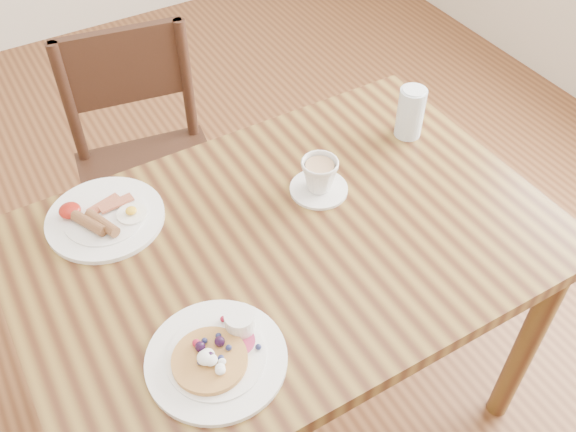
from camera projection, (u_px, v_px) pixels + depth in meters
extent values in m
plane|color=#572F19|center=(288.00, 401.00, 1.97)|extent=(5.00, 5.00, 0.00)
cube|color=brown|center=(288.00, 244.00, 1.45)|extent=(1.20, 0.80, 0.04)
cylinder|color=brown|center=(527.00, 343.00, 1.71)|extent=(0.06, 0.06, 0.71)
cylinder|color=brown|center=(377.00, 191.00, 2.11)|extent=(0.06, 0.06, 0.71)
cylinder|color=brown|center=(52.00, 331.00, 1.73)|extent=(0.06, 0.06, 0.71)
cube|color=black|center=(153.00, 184.00, 2.00)|extent=(0.48, 0.48, 0.04)
cylinder|color=black|center=(120.00, 289.00, 2.01)|extent=(0.04, 0.04, 0.43)
cylinder|color=black|center=(230.00, 258.00, 2.10)|extent=(0.04, 0.04, 0.43)
cylinder|color=black|center=(101.00, 212.00, 2.24)|extent=(0.04, 0.04, 0.43)
cylinder|color=black|center=(201.00, 188.00, 2.33)|extent=(0.04, 0.04, 0.43)
cylinder|color=black|center=(187.00, 83.00, 2.01)|extent=(0.04, 0.04, 0.43)
cylinder|color=black|center=(70.00, 107.00, 1.92)|extent=(0.04, 0.04, 0.43)
cube|color=black|center=(123.00, 66.00, 1.90)|extent=(0.38, 0.09, 0.24)
cylinder|color=white|center=(216.00, 359.00, 1.21)|extent=(0.27, 0.27, 0.01)
cylinder|color=white|center=(216.00, 357.00, 1.21)|extent=(0.19, 0.19, 0.01)
cylinder|color=#B22D59|center=(237.00, 341.00, 1.23)|extent=(0.07, 0.07, 0.00)
cylinder|color=#C68C47|center=(210.00, 360.00, 1.19)|extent=(0.14, 0.14, 0.01)
ellipsoid|color=white|center=(208.00, 358.00, 1.17)|extent=(0.03, 0.03, 0.02)
ellipsoid|color=white|center=(221.00, 366.00, 1.17)|extent=(0.02, 0.02, 0.01)
cylinder|color=white|center=(240.00, 321.00, 1.24)|extent=(0.06, 0.06, 0.04)
cylinder|color=#591E07|center=(239.00, 316.00, 1.22)|extent=(0.05, 0.05, 0.00)
sphere|color=black|center=(220.00, 343.00, 1.20)|extent=(0.02, 0.02, 0.02)
sphere|color=#1E234C|center=(217.00, 336.00, 1.21)|extent=(0.01, 0.01, 0.01)
sphere|color=#1E234C|center=(205.00, 333.00, 1.22)|extent=(0.01, 0.01, 0.01)
sphere|color=#B21938|center=(202.00, 343.00, 1.20)|extent=(0.02, 0.02, 0.02)
sphere|color=black|center=(195.00, 350.00, 1.19)|extent=(0.02, 0.02, 0.02)
sphere|color=#1E234C|center=(197.00, 361.00, 1.18)|extent=(0.01, 0.01, 0.01)
sphere|color=black|center=(209.00, 357.00, 1.18)|extent=(0.02, 0.02, 0.02)
sphere|color=#1E234C|center=(219.00, 358.00, 1.18)|extent=(0.01, 0.01, 0.01)
sphere|color=#1E234C|center=(229.00, 351.00, 1.19)|extent=(0.01, 0.01, 0.01)
sphere|color=#1E234C|center=(259.00, 357.00, 1.20)|extent=(0.01, 0.01, 0.01)
sphere|color=#B21938|center=(256.00, 339.00, 1.22)|extent=(0.01, 0.01, 0.01)
sphere|color=black|center=(243.00, 324.00, 1.24)|extent=(0.02, 0.02, 0.02)
cylinder|color=white|center=(105.00, 218.00, 1.47)|extent=(0.27, 0.27, 0.01)
cylinder|color=white|center=(105.00, 216.00, 1.46)|extent=(0.19, 0.19, 0.01)
cylinder|color=brown|center=(89.00, 223.00, 1.43)|extent=(0.06, 0.10, 0.03)
cylinder|color=brown|center=(102.00, 223.00, 1.43)|extent=(0.06, 0.10, 0.03)
cube|color=maroon|center=(104.00, 204.00, 1.48)|extent=(0.08, 0.04, 0.01)
cube|color=maroon|center=(116.00, 203.00, 1.48)|extent=(0.08, 0.03, 0.01)
cylinder|color=white|center=(132.00, 214.00, 1.46)|extent=(0.07, 0.07, 0.00)
ellipsoid|color=yellow|center=(131.00, 211.00, 1.45)|extent=(0.03, 0.03, 0.01)
ellipsoid|color=#A5190F|center=(70.00, 210.00, 1.45)|extent=(0.05, 0.05, 0.03)
cylinder|color=white|center=(319.00, 189.00, 1.54)|extent=(0.14, 0.14, 0.01)
imported|color=white|center=(319.00, 175.00, 1.51)|extent=(0.13, 0.13, 0.08)
cylinder|color=tan|center=(320.00, 165.00, 1.49)|extent=(0.07, 0.07, 0.00)
cylinder|color=silver|center=(410.00, 113.00, 1.65)|extent=(0.07, 0.07, 0.14)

